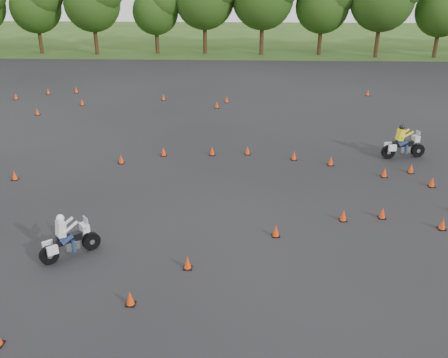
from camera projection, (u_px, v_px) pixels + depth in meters
name	position (u px, v px, depth m)	size (l,w,h in m)	color
ground	(220.00, 254.00, 17.98)	(140.00, 140.00, 0.00)	#2D5119
asphalt_pad	(226.00, 185.00, 23.45)	(62.00, 62.00, 0.00)	black
treeline	(261.00, 17.00, 47.76)	(87.01, 32.29, 10.24)	#234112
traffic_cones	(249.00, 180.00, 23.43)	(36.74, 33.30, 0.45)	#EF3D0A
rider_yellow	(405.00, 141.00, 26.26)	(2.37, 0.73, 1.83)	yellow
rider_white	(69.00, 235.00, 17.52)	(2.21, 0.68, 1.71)	silver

